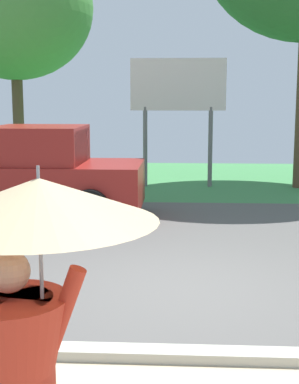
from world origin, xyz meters
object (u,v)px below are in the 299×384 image
Objects in this scene: pickup_truck at (18,175)px; tree_left_far at (14,7)px; monk_pedestrian at (22,347)px; roadside_billboard at (178,94)px.

tree_left_far is at bearing 103.02° from pickup_truck.
monk_pedestrian is at bearing -76.27° from pickup_truck.
pickup_truck is 0.69× the size of tree_left_far.
monk_pedestrian is 16.65m from tree_left_far.
monk_pedestrian is at bearing -73.71° from tree_left_far.
pickup_truck is (-2.55, 8.56, -0.31)m from monk_pedestrian.
tree_left_far reaches higher than monk_pedestrian.
tree_left_far is at bearing 107.97° from monk_pedestrian.
pickup_truck is at bearing 108.28° from monk_pedestrian.
monk_pedestrian is at bearing -93.25° from roadside_billboard.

